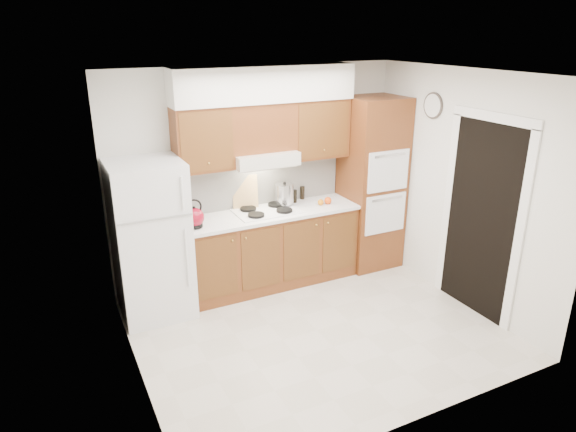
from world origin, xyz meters
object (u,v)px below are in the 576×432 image
object	(u,v)px
kettle	(194,217)
oven_cabinet	(371,184)
fridge	(151,240)
stock_pot	(285,194)

from	to	relation	value
kettle	oven_cabinet	bearing A→B (deg)	-5.45
oven_cabinet	kettle	bearing A→B (deg)	-177.88
fridge	kettle	world-z (taller)	fridge
fridge	stock_pot	distance (m)	1.70
stock_pot	fridge	bearing A→B (deg)	-173.82
oven_cabinet	stock_pot	distance (m)	1.18
oven_cabinet	stock_pot	xyz separation A→B (m)	(-1.17, 0.15, -0.01)
stock_pot	kettle	bearing A→B (deg)	-168.97
fridge	oven_cabinet	distance (m)	2.86
kettle	stock_pot	size ratio (longest dim) A/B	0.93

